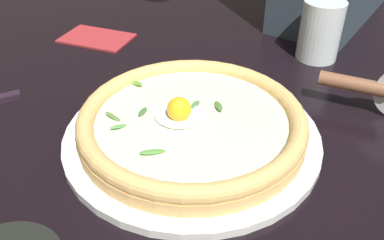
% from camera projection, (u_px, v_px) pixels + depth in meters
% --- Properties ---
extents(ground_plane, '(2.40, 2.40, 0.03)m').
position_uv_depth(ground_plane, '(200.00, 144.00, 0.59)').
color(ground_plane, black).
rests_on(ground_plane, ground).
extents(pizza_plate, '(0.35, 0.35, 0.01)m').
position_uv_depth(pizza_plate, '(192.00, 135.00, 0.57)').
color(pizza_plate, white).
rests_on(pizza_plate, ground).
extents(pizza, '(0.31, 0.31, 0.05)m').
position_uv_depth(pizza, '(192.00, 121.00, 0.56)').
color(pizza, '#E4B169').
rests_on(pizza, pizza_plate).
extents(pizza_cutter, '(0.17, 0.03, 0.09)m').
position_uv_depth(pizza_cutter, '(370.00, 87.00, 0.60)').
color(pizza_cutter, silver).
rests_on(pizza_cutter, ground).
extents(drinking_glass, '(0.08, 0.08, 0.11)m').
position_uv_depth(drinking_glass, '(320.00, 35.00, 0.75)').
color(drinking_glass, silver).
rests_on(drinking_glass, ground).
extents(folded_napkin, '(0.15, 0.10, 0.01)m').
position_uv_depth(folded_napkin, '(97.00, 37.00, 0.84)').
color(folded_napkin, '#A22A2F').
rests_on(folded_napkin, ground).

